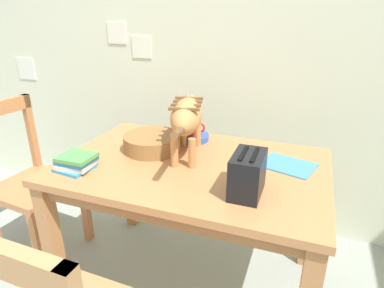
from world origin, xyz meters
TOP-DOWN VIEW (x-y plane):
  - wall_rear at (-0.00, 2.19)m, footprint 5.36×0.11m
  - dining_table at (0.12, 1.44)m, footprint 1.27×0.84m
  - cat at (0.06, 1.53)m, footprint 0.24×0.65m
  - saucer_bowl at (0.01, 1.73)m, footprint 0.20×0.20m
  - coffee_mug at (0.02, 1.73)m, footprint 0.12×0.08m
  - magazine at (0.56, 1.57)m, footprint 0.29×0.25m
  - book_stack at (-0.36, 1.19)m, footprint 0.18×0.16m
  - wicker_basket at (-0.13, 1.52)m, footprint 0.30×0.30m
  - toaster at (0.43, 1.25)m, footprint 0.12×0.20m
  - wooden_chair_far at (-0.89, 1.38)m, footprint 0.46×0.46m

SIDE VIEW (x-z plane):
  - wooden_chair_far at x=-0.89m, z-range -0.01..0.93m
  - dining_table at x=0.12m, z-range 0.28..1.01m
  - magazine at x=0.56m, z-range 0.73..0.74m
  - saucer_bowl at x=0.01m, z-range 0.73..0.77m
  - book_stack at x=-0.36m, z-range 0.73..0.81m
  - wicker_basket at x=-0.13m, z-range 0.74..0.82m
  - coffee_mug at x=0.02m, z-range 0.77..0.85m
  - toaster at x=0.43m, z-range 0.73..0.91m
  - cat at x=0.06m, z-range 0.79..1.08m
  - wall_rear at x=0.00m, z-range 0.00..2.50m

